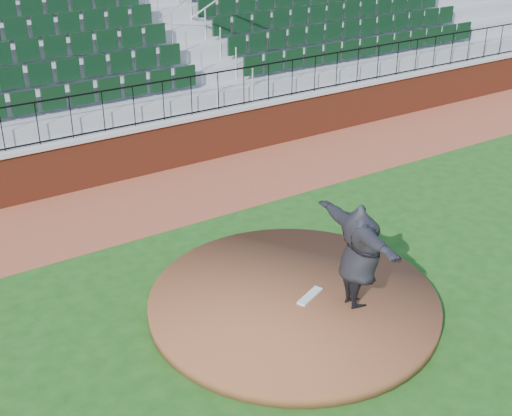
# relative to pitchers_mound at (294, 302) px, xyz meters

# --- Properties ---
(ground) EXTENTS (90.00, 90.00, 0.00)m
(ground) POSITION_rel_pitchers_mound_xyz_m (0.20, 0.03, -0.12)
(ground) COLOR #1B4D16
(ground) RESTS_ON ground
(warning_track) EXTENTS (34.00, 3.20, 0.01)m
(warning_track) POSITION_rel_pitchers_mound_xyz_m (0.20, 5.43, -0.12)
(warning_track) COLOR brown
(warning_track) RESTS_ON ground
(field_wall) EXTENTS (34.00, 0.35, 1.20)m
(field_wall) POSITION_rel_pitchers_mound_xyz_m (0.20, 7.03, 0.47)
(field_wall) COLOR maroon
(field_wall) RESTS_ON ground
(wall_cap) EXTENTS (34.00, 0.45, 0.10)m
(wall_cap) POSITION_rel_pitchers_mound_xyz_m (0.20, 7.03, 1.12)
(wall_cap) COLOR #B7B7B7
(wall_cap) RESTS_ON field_wall
(wall_railing) EXTENTS (34.00, 0.05, 1.00)m
(wall_railing) POSITION_rel_pitchers_mound_xyz_m (0.20, 7.03, 1.67)
(wall_railing) COLOR black
(wall_railing) RESTS_ON wall_cap
(seating_stands) EXTENTS (34.00, 5.10, 4.60)m
(seating_stands) POSITION_rel_pitchers_mound_xyz_m (0.20, 9.75, 2.18)
(seating_stands) COLOR gray
(seating_stands) RESTS_ON ground
(concourse_wall) EXTENTS (34.00, 0.50, 5.50)m
(concourse_wall) POSITION_rel_pitchers_mound_xyz_m (0.20, 12.55, 2.62)
(concourse_wall) COLOR maroon
(concourse_wall) RESTS_ON ground
(pitchers_mound) EXTENTS (5.10, 5.10, 0.25)m
(pitchers_mound) POSITION_rel_pitchers_mound_xyz_m (0.00, 0.00, 0.00)
(pitchers_mound) COLOR brown
(pitchers_mound) RESTS_ON ground
(pitching_rubber) EXTENTS (0.65, 0.39, 0.04)m
(pitching_rubber) POSITION_rel_pitchers_mound_xyz_m (0.23, -0.17, 0.15)
(pitching_rubber) COLOR silver
(pitching_rubber) RESTS_ON pitchers_mound
(pitcher) EXTENTS (0.98, 2.43, 1.92)m
(pitcher) POSITION_rel_pitchers_mound_xyz_m (0.76, -0.77, 1.08)
(pitcher) COLOR black
(pitcher) RESTS_ON pitchers_mound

